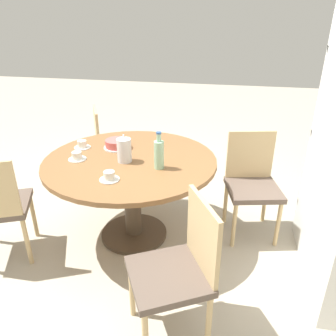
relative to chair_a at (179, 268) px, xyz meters
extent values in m
plane|color=#B2A893|center=(-0.85, -0.54, -0.48)|extent=(14.00, 14.00, 0.00)
cylinder|color=#473828|center=(-0.85, -0.54, -0.46)|extent=(0.57, 0.57, 0.03)
cylinder|color=#473828|center=(-0.85, -0.54, -0.11)|extent=(0.14, 0.14, 0.66)
cylinder|color=brown|center=(-0.85, -0.54, 0.23)|extent=(1.36, 1.36, 0.04)
cylinder|color=tan|center=(-0.04, -0.30, -0.27)|extent=(0.03, 0.03, 0.41)
cylinder|color=tan|center=(-0.21, 0.02, -0.27)|extent=(0.03, 0.03, 0.41)
cylinder|color=tan|center=(0.10, 0.19, -0.27)|extent=(0.03, 0.03, 0.41)
cube|color=brown|center=(0.03, -0.05, -0.04)|extent=(0.57, 0.57, 0.04)
cube|color=tan|center=(-0.07, 0.12, 0.19)|extent=(0.36, 0.21, 0.42)
cylinder|color=tan|center=(-0.87, 0.31, -0.27)|extent=(0.03, 0.03, 0.41)
cylinder|color=tan|center=(-0.95, 0.66, -0.27)|extent=(0.03, 0.03, 0.41)
cylinder|color=tan|center=(-1.22, 0.23, -0.27)|extent=(0.03, 0.03, 0.41)
cylinder|color=tan|center=(-1.30, 0.58, -0.27)|extent=(0.03, 0.03, 0.41)
cube|color=brown|center=(-1.09, 0.44, -0.04)|extent=(0.51, 0.51, 0.04)
cube|color=tan|center=(-1.28, 0.40, 0.19)|extent=(0.12, 0.39, 0.42)
cylinder|color=tan|center=(-1.68, -0.75, -0.27)|extent=(0.03, 0.03, 0.41)
cylinder|color=tan|center=(-2.00, -0.91, -0.27)|extent=(0.03, 0.03, 0.41)
cylinder|color=tan|center=(-1.51, -1.07, -0.27)|extent=(0.03, 0.03, 0.41)
cylinder|color=tan|center=(-1.84, -1.23, -0.27)|extent=(0.03, 0.03, 0.41)
cube|color=brown|center=(-1.76, -0.99, -0.04)|extent=(0.56, 0.56, 0.04)
cube|color=tan|center=(-1.67, -1.16, 0.19)|extent=(0.37, 0.20, 0.42)
cylinder|color=tan|center=(-0.67, -1.37, -0.27)|extent=(0.03, 0.03, 0.41)
cylinder|color=tan|center=(-0.34, -1.22, -0.27)|extent=(0.03, 0.03, 0.41)
cube|color=brown|center=(-0.43, -1.45, -0.04)|extent=(0.56, 0.56, 0.04)
cube|color=silver|center=(-1.22, 0.98, 0.46)|extent=(0.04, 0.28, 1.87)
cube|color=silver|center=(-0.70, 0.85, 0.46)|extent=(1.07, 0.02, 1.87)
cube|color=silver|center=(-0.70, 0.98, -0.46)|extent=(1.00, 0.27, 0.04)
cube|color=silver|center=(-0.70, 0.98, -0.10)|extent=(1.00, 0.27, 0.04)
cube|color=#B72D28|center=(-0.38, 0.96, -0.32)|extent=(0.36, 0.21, 0.24)
cube|color=#234793|center=(-1.02, 0.96, -0.32)|extent=(0.36, 0.21, 0.24)
cube|color=teal|center=(-0.98, 0.96, 0.05)|extent=(0.46, 0.21, 0.27)
cube|color=#703384|center=(-1.02, 0.96, 0.43)|extent=(0.37, 0.21, 0.29)
cylinder|color=silver|center=(-0.80, -0.56, 0.34)|extent=(0.11, 0.11, 0.18)
cone|color=silver|center=(-0.80, -0.56, 0.45)|extent=(0.10, 0.10, 0.02)
sphere|color=silver|center=(-0.80, -0.56, 0.46)|extent=(0.02, 0.02, 0.02)
cylinder|color=#99C6A3|center=(-0.73, -0.28, 0.36)|extent=(0.07, 0.07, 0.21)
cylinder|color=#99C6A3|center=(-0.73, -0.28, 0.49)|extent=(0.03, 0.03, 0.06)
cylinder|color=#2D5184|center=(-0.73, -0.28, 0.52)|extent=(0.04, 0.04, 0.01)
cylinder|color=silver|center=(-1.05, -0.71, 0.26)|extent=(0.22, 0.22, 0.01)
cylinder|color=#C65651|center=(-1.05, -0.71, 0.30)|extent=(0.19, 0.19, 0.06)
cylinder|color=silver|center=(-0.99, -1.01, 0.26)|extent=(0.14, 0.14, 0.01)
cylinder|color=silver|center=(-0.99, -1.01, 0.29)|extent=(0.08, 0.08, 0.06)
cylinder|color=silver|center=(-0.47, -0.57, 0.26)|extent=(0.14, 0.14, 0.01)
cylinder|color=silver|center=(-0.47, -0.57, 0.29)|extent=(0.08, 0.08, 0.06)
cylinder|color=silver|center=(-0.75, -0.94, 0.26)|extent=(0.14, 0.14, 0.01)
cylinder|color=silver|center=(-0.75, -0.94, 0.29)|extent=(0.08, 0.08, 0.06)
camera|label=1|loc=(1.40, 0.23, 1.28)|focal=35.00mm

